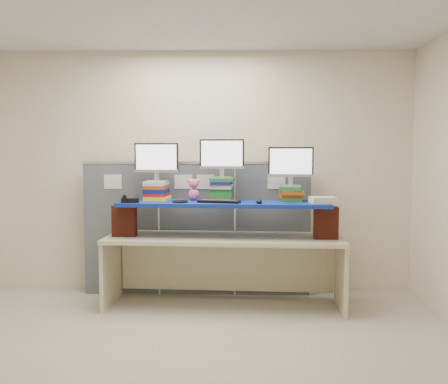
{
  "coord_description": "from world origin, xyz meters",
  "views": [
    {
      "loc": [
        0.42,
        -3.85,
        1.65
      ],
      "look_at": [
        0.32,
        1.32,
        1.22
      ],
      "focal_mm": 40.0,
      "sensor_mm": 36.0,
      "label": 1
    }
  ],
  "objects_px": {
    "desk_phone": "(129,199)",
    "desk": "(224,251)",
    "monitor_left": "(157,160)",
    "keyboard": "(219,201)",
    "monitor_center": "(222,156)",
    "monitor_right": "(291,164)",
    "blue_board": "(224,203)"
  },
  "relations": [
    {
      "from": "monitor_center",
      "to": "keyboard",
      "type": "xyz_separation_m",
      "value": [
        -0.02,
        -0.23,
        -0.46
      ]
    },
    {
      "from": "keyboard",
      "to": "blue_board",
      "type": "bearing_deg",
      "value": 79.34
    },
    {
      "from": "desk",
      "to": "monitor_right",
      "type": "xyz_separation_m",
      "value": [
        0.7,
        0.08,
        0.91
      ]
    },
    {
      "from": "desk",
      "to": "desk_phone",
      "type": "height_order",
      "value": "desk_phone"
    },
    {
      "from": "monitor_left",
      "to": "monitor_center",
      "type": "distance_m",
      "value": 0.7
    },
    {
      "from": "monitor_left",
      "to": "keyboard",
      "type": "bearing_deg",
      "value": -18.3
    },
    {
      "from": "blue_board",
      "to": "desk",
      "type": "bearing_deg",
      "value": -123.67
    },
    {
      "from": "desk",
      "to": "monitor_left",
      "type": "xyz_separation_m",
      "value": [
        -0.73,
        0.16,
        0.95
      ]
    },
    {
      "from": "blue_board",
      "to": "monitor_left",
      "type": "relative_size",
      "value": 4.61
    },
    {
      "from": "monitor_left",
      "to": "keyboard",
      "type": "height_order",
      "value": "monitor_left"
    },
    {
      "from": "monitor_left",
      "to": "keyboard",
      "type": "xyz_separation_m",
      "value": [
        0.68,
        -0.27,
        -0.42
      ]
    },
    {
      "from": "desk",
      "to": "monitor_right",
      "type": "relative_size",
      "value": 5.31
    },
    {
      "from": "blue_board",
      "to": "monitor_center",
      "type": "relative_size",
      "value": 4.61
    },
    {
      "from": "monitor_center",
      "to": "monitor_right",
      "type": "xyz_separation_m",
      "value": [
        0.72,
        -0.04,
        -0.08
      ]
    },
    {
      "from": "monitor_right",
      "to": "keyboard",
      "type": "bearing_deg",
      "value": -162.74
    },
    {
      "from": "monitor_left",
      "to": "monitor_right",
      "type": "bearing_deg",
      "value": -0.0
    },
    {
      "from": "desk",
      "to": "desk_phone",
      "type": "distance_m",
      "value": 1.12
    },
    {
      "from": "desk",
      "to": "monitor_left",
      "type": "relative_size",
      "value": 5.31
    },
    {
      "from": "monitor_right",
      "to": "monitor_left",
      "type": "bearing_deg",
      "value": 180.0
    },
    {
      "from": "desk",
      "to": "monitor_center",
      "type": "distance_m",
      "value": 1.0
    },
    {
      "from": "blue_board",
      "to": "monitor_right",
      "type": "distance_m",
      "value": 0.82
    },
    {
      "from": "monitor_center",
      "to": "keyboard",
      "type": "height_order",
      "value": "monitor_center"
    },
    {
      "from": "monitor_left",
      "to": "monitor_center",
      "type": "bearing_deg",
      "value": -0.0
    },
    {
      "from": "blue_board",
      "to": "desk_phone",
      "type": "distance_m",
      "value": 0.98
    },
    {
      "from": "desk",
      "to": "monitor_center",
      "type": "xyz_separation_m",
      "value": [
        -0.02,
        0.12,
        0.99
      ]
    },
    {
      "from": "keyboard",
      "to": "desk_phone",
      "type": "relative_size",
      "value": 2.16
    },
    {
      "from": "keyboard",
      "to": "monitor_right",
      "type": "bearing_deg",
      "value": 27.49
    },
    {
      "from": "desk_phone",
      "to": "desk",
      "type": "bearing_deg",
      "value": -6.9
    },
    {
      "from": "blue_board",
      "to": "monitor_left",
      "type": "bearing_deg",
      "value": 170.84
    },
    {
      "from": "monitor_left",
      "to": "desk_phone",
      "type": "relative_size",
      "value": 2.26
    },
    {
      "from": "blue_board",
      "to": "keyboard",
      "type": "height_order",
      "value": "keyboard"
    },
    {
      "from": "keyboard",
      "to": "desk_phone",
      "type": "bearing_deg",
      "value": -167.72
    }
  ]
}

